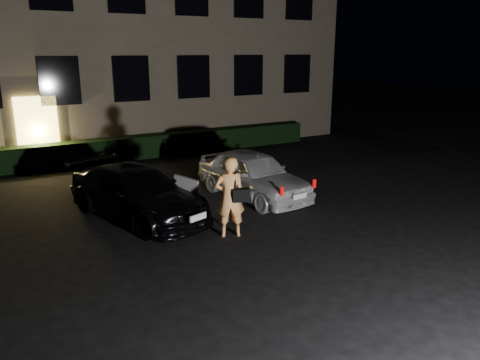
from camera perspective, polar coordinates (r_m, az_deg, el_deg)
ground at (r=9.67m, az=7.53°, el=-9.41°), size 80.00×80.00×0.00m
building at (r=22.66m, az=-16.78°, el=19.86°), size 20.00×8.11×12.00m
hedge at (r=18.60m, az=-12.24°, el=3.94°), size 15.00×0.70×0.85m
sedan at (r=11.91m, az=-12.42°, el=-1.55°), size 2.99×4.67×1.26m
hatch at (r=13.24m, az=1.59°, el=0.71°), size 2.03×4.08×1.33m
man at (r=10.37m, az=-1.22°, el=-2.07°), size 0.78×0.65×1.84m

